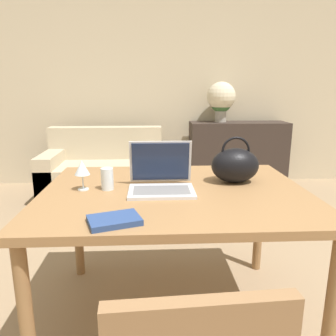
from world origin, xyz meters
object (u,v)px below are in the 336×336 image
Objects in this scene: wine_glass at (82,169)px; flower_vase at (221,99)px; laptop at (161,177)px; drinking_glass at (107,179)px; couch at (105,173)px; handbag at (235,165)px.

flower_vase is (1.27, 2.57, 0.27)m from wine_glass.
drinking_glass is at bearing 178.86° from laptop.
couch is at bearing 95.42° from wine_glass.
handbag reaches higher than wine_glass.
handbag is at bearing 8.17° from drinking_glass.
flower_vase is (1.48, 0.37, 0.87)m from couch.
couch is at bearing -165.86° from flower_vase.
couch is 8.73× the size of wine_glass.
couch is at bearing 105.78° from laptop.
wine_glass is at bearing -84.58° from couch.
laptop is at bearing -108.36° from flower_vase.
wine_glass reaches higher than couch.
flower_vase is (0.43, 2.47, 0.28)m from handbag.
couch is 2.29m from drinking_glass.
wine_glass is 2.88m from flower_vase.
handbag is at bearing 6.95° from wine_glass.
wine_glass is at bearing -179.86° from drinking_glass.
drinking_glass is 0.72m from handbag.
drinking_glass reaches higher than couch.
laptop is at bearing -1.14° from drinking_glass.
handbag is 0.53× the size of flower_vase.
handbag reaches higher than couch.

